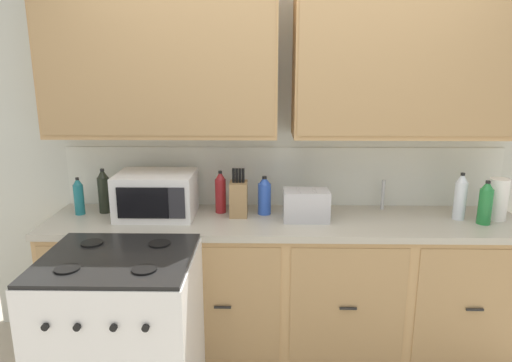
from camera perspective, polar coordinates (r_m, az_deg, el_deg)
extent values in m
cube|color=silver|center=(3.14, 3.33, 3.37)|extent=(4.12, 0.05, 2.56)
cube|color=silver|center=(3.15, 3.31, 0.56)|extent=(2.92, 0.01, 0.40)
cube|color=tan|center=(2.96, -11.64, 14.58)|extent=(1.41, 0.34, 0.95)
cube|color=#A58052|center=(2.79, -12.43, 14.58)|extent=(1.38, 0.01, 0.89)
cube|color=tan|center=(3.02, 18.59, 14.13)|extent=(1.41, 0.34, 0.95)
cube|color=#A58052|center=(2.86, 19.65, 14.09)|extent=(1.38, 0.01, 0.89)
cube|color=black|center=(3.33, 3.21, -18.90)|extent=(2.87, 0.48, 0.10)
cube|color=tan|center=(3.09, 3.35, -12.28)|extent=(2.92, 0.60, 0.79)
cube|color=#A88354|center=(2.98, -18.71, -14.11)|extent=(0.67, 0.01, 0.72)
cube|color=black|center=(2.97, -18.79, -14.33)|extent=(0.10, 0.01, 0.01)
cube|color=#A88354|center=(2.82, -4.10, -14.96)|extent=(0.67, 0.01, 0.72)
cube|color=black|center=(2.82, -4.12, -15.20)|extent=(0.10, 0.01, 0.01)
cube|color=#A88354|center=(2.86, 11.19, -14.86)|extent=(0.67, 0.01, 0.72)
cube|color=black|center=(2.85, 11.24, -15.09)|extent=(0.10, 0.01, 0.01)
cube|color=#A88354|center=(3.07, 25.17, -13.88)|extent=(0.67, 0.01, 0.72)
cube|color=black|center=(3.06, 25.27, -14.09)|extent=(0.10, 0.01, 0.01)
cube|color=#ADA899|center=(2.93, 3.46, -5.01)|extent=(2.95, 0.63, 0.04)
cube|color=#A8AAAF|center=(3.05, 15.97, -4.62)|extent=(0.56, 0.38, 0.02)
cube|color=white|center=(2.66, -15.98, -18.43)|extent=(0.76, 0.66, 0.92)
cube|color=black|center=(2.44, -16.73, -9.06)|extent=(0.74, 0.65, 0.02)
cylinder|color=black|center=(2.36, -22.16, -9.98)|extent=(0.12, 0.12, 0.01)
cylinder|color=black|center=(2.25, -13.54, -10.53)|extent=(0.12, 0.12, 0.01)
cylinder|color=black|center=(2.63, -19.48, -7.21)|extent=(0.12, 0.12, 0.01)
cylinder|color=black|center=(2.53, -11.75, -7.54)|extent=(0.12, 0.12, 0.01)
cylinder|color=black|center=(2.31, -24.45, -15.99)|extent=(0.03, 0.02, 0.03)
cylinder|color=black|center=(2.26, -21.11, -16.40)|extent=(0.03, 0.02, 0.03)
cylinder|color=black|center=(2.21, -17.09, -16.83)|extent=(0.03, 0.02, 0.03)
cylinder|color=black|center=(2.17, -13.40, -17.14)|extent=(0.03, 0.02, 0.03)
cube|color=white|center=(2.99, -12.13, -1.64)|extent=(0.48, 0.36, 0.28)
cube|color=black|center=(2.83, -13.74, -2.65)|extent=(0.31, 0.01, 0.19)
cube|color=#28282D|center=(2.79, -9.69, -2.71)|extent=(0.10, 0.01, 0.19)
cube|color=#B7B7BC|center=(2.88, 6.16, -2.96)|extent=(0.28, 0.18, 0.19)
cube|color=black|center=(2.85, 5.21, -1.21)|extent=(0.02, 0.13, 0.01)
cube|color=black|center=(2.86, 7.21, -1.22)|extent=(0.02, 0.13, 0.01)
cube|color=#9C794E|center=(2.94, -2.15, -2.21)|extent=(0.11, 0.14, 0.22)
cylinder|color=black|center=(2.90, -2.78, 0.68)|extent=(0.02, 0.02, 0.09)
cylinder|color=black|center=(2.89, -2.38, 0.68)|extent=(0.02, 0.02, 0.09)
cylinder|color=black|center=(2.89, -1.99, 0.68)|extent=(0.02, 0.02, 0.09)
cylinder|color=black|center=(2.89, -1.59, 0.68)|extent=(0.02, 0.02, 0.09)
cylinder|color=#B2B5BA|center=(3.19, 15.31, -1.63)|extent=(0.02, 0.02, 0.20)
cylinder|color=white|center=(3.23, 27.54, -2.00)|extent=(0.12, 0.12, 0.26)
cylinder|color=black|center=(3.16, -18.13, -1.65)|extent=(0.07, 0.07, 0.23)
cone|color=black|center=(3.13, -18.33, 0.92)|extent=(0.07, 0.07, 0.06)
cylinder|color=black|center=(3.12, -18.36, 1.30)|extent=(0.03, 0.03, 0.02)
cylinder|color=silver|center=(3.14, 23.73, -2.24)|extent=(0.07, 0.07, 0.24)
cone|color=silver|center=(3.10, 24.00, 0.39)|extent=(0.07, 0.07, 0.06)
cylinder|color=black|center=(3.10, 24.04, 0.77)|extent=(0.03, 0.03, 0.02)
cylinder|color=blue|center=(2.98, 1.04, -2.22)|extent=(0.08, 0.08, 0.20)
cone|color=blue|center=(2.95, 1.05, 0.11)|extent=(0.08, 0.08, 0.05)
cylinder|color=black|center=(2.94, 1.05, 0.43)|extent=(0.03, 0.03, 0.02)
cylinder|color=maroon|center=(3.01, -4.37, -1.84)|extent=(0.07, 0.07, 0.22)
cone|color=maroon|center=(2.98, -4.42, 0.72)|extent=(0.06, 0.06, 0.06)
cylinder|color=black|center=(2.97, -4.42, 1.09)|extent=(0.02, 0.02, 0.02)
cylinder|color=#1E707A|center=(3.18, -20.88, -2.15)|extent=(0.06, 0.06, 0.19)
cone|color=#1E707A|center=(3.15, -21.07, -0.03)|extent=(0.06, 0.06, 0.05)
cylinder|color=black|center=(3.15, -21.10, 0.26)|extent=(0.02, 0.02, 0.02)
cylinder|color=#237A38|center=(3.11, 26.28, -2.84)|extent=(0.08, 0.08, 0.21)
cone|color=#237A38|center=(3.08, 26.55, -0.45)|extent=(0.07, 0.07, 0.05)
cylinder|color=black|center=(3.08, 26.59, -0.11)|extent=(0.03, 0.03, 0.02)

